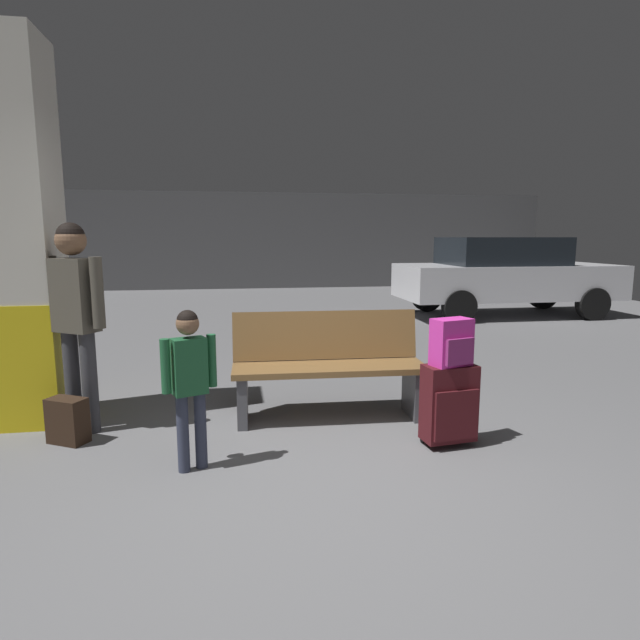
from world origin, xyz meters
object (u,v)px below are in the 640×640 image
(backpack_bright, at_px, (452,343))
(structural_pillar, at_px, (19,238))
(suitcase, at_px, (449,403))
(adult, at_px, (75,305))
(child, at_px, (189,373))
(backpack_dark_floor, at_px, (68,421))
(bench, at_px, (328,366))
(parked_car_side, at_px, (505,274))

(backpack_bright, bearing_deg, structural_pillar, 161.72)
(suitcase, distance_m, adult, 2.92)
(structural_pillar, xyz_separation_m, child, (1.38, -1.17, -0.86))
(structural_pillar, relative_size, backpack_dark_floor, 8.97)
(backpack_dark_floor, bearing_deg, suitcase, -10.39)
(structural_pillar, bearing_deg, adult, -32.72)
(suitcase, height_order, child, child)
(bench, xyz_separation_m, backpack_bright, (0.76, -0.77, 0.33))
(bench, distance_m, parked_car_side, 6.82)
(backpack_bright, distance_m, parked_car_side, 6.99)
(child, distance_m, parked_car_side, 8.18)
(child, height_order, adult, adult)
(structural_pillar, distance_m, parked_car_side, 8.45)
(structural_pillar, distance_m, bench, 2.68)
(bench, xyz_separation_m, parked_car_side, (4.39, 5.21, 0.36))
(child, relative_size, adult, 0.65)
(suitcase, bearing_deg, parked_car_side, 58.76)
(bench, bearing_deg, backpack_bright, -45.33)
(backpack_bright, distance_m, backpack_dark_floor, 2.88)
(suitcase, xyz_separation_m, child, (-1.83, -0.11, 0.33))
(suitcase, xyz_separation_m, adult, (-2.73, 0.76, 0.68))
(backpack_dark_floor, bearing_deg, adult, 81.35)
(backpack_bright, bearing_deg, parked_car_side, 58.77)
(backpack_bright, height_order, backpack_dark_floor, backpack_bright)
(child, bearing_deg, suitcase, 3.55)
(backpack_bright, bearing_deg, child, -176.46)
(structural_pillar, distance_m, child, 2.00)
(backpack_dark_floor, xyz_separation_m, parked_car_side, (6.40, 5.47, 0.64))
(child, bearing_deg, parked_car_side, 48.17)
(bench, height_order, adult, adult)
(adult, bearing_deg, child, -43.73)
(suitcase, relative_size, adult, 0.37)
(backpack_bright, xyz_separation_m, backpack_dark_floor, (-2.77, 0.51, -0.60))
(child, xyz_separation_m, adult, (-0.91, 0.87, 0.35))
(suitcase, relative_size, parked_car_side, 0.15)
(bench, distance_m, adult, 2.05)
(parked_car_side, bearing_deg, structural_pillar, -144.23)
(parked_car_side, bearing_deg, backpack_bright, -121.23)
(bench, relative_size, parked_car_side, 0.39)
(bench, height_order, parked_car_side, parked_car_side)
(structural_pillar, distance_m, suitcase, 3.58)
(suitcase, distance_m, child, 1.86)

